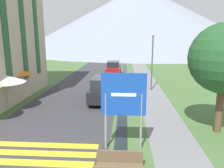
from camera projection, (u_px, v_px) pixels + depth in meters
ground_plane at (114, 79)px, 24.90m from camera, size 160.00×160.00×0.00m
road at (102, 67)px, 34.80m from camera, size 6.40×60.00×0.01m
footpath at (140, 67)px, 34.42m from camera, size 2.20×60.00×0.01m
drainage_channel at (125, 67)px, 34.57m from camera, size 0.60×60.00×0.00m
crosswalk_marking at (31, 153)px, 9.07m from camera, size 5.44×1.84×0.01m
mountain_distant at (140, 19)px, 76.88m from camera, size 82.54×82.54×22.05m
road_sign at (124, 101)px, 8.98m from camera, size 1.86×0.11×3.31m
parked_car_near at (102, 89)px, 16.41m from camera, size 1.71×4.59×1.82m
parked_car_far at (113, 68)px, 27.09m from camera, size 1.80×4.35×1.82m
cafe_chair_far_right at (10, 97)px, 15.64m from camera, size 0.40×0.40×0.85m
cafe_umbrella_middle_white at (6, 79)px, 13.99m from camera, size 2.49×2.49×2.35m
cafe_umbrella_rear_orange at (20, 72)px, 16.55m from camera, size 2.10×2.10×2.29m
streetlamp at (152, 57)px, 19.19m from camera, size 0.28×0.28×5.06m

